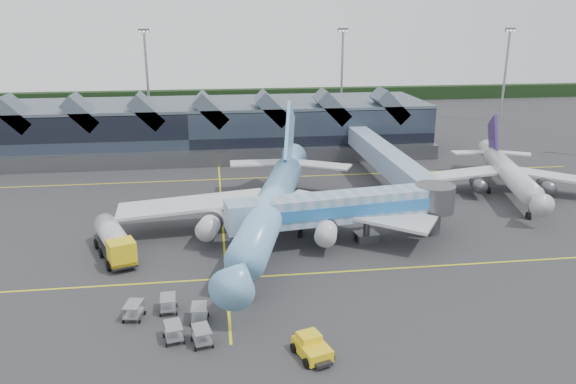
{
  "coord_description": "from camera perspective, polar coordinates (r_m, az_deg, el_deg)",
  "views": [
    {
      "loc": [
        -0.73,
        -59.73,
        25.54
      ],
      "look_at": [
        7.95,
        4.26,
        5.0
      ],
      "focal_mm": 35.0,
      "sensor_mm": 36.0,
      "label": 1
    }
  ],
  "objects": [
    {
      "name": "ground",
      "position": [
        64.96,
        -6.49,
        -5.63
      ],
      "size": [
        260.0,
        260.0,
        0.0
      ],
      "primitive_type": "plane",
      "color": "#2B2B2D",
      "rests_on": "ground"
    },
    {
      "name": "taxi_stripes",
      "position": [
        74.26,
        -6.7,
        -2.59
      ],
      "size": [
        120.0,
        60.0,
        0.01
      ],
      "color": "yellow",
      "rests_on": "ground"
    },
    {
      "name": "tree_line_far",
      "position": [
        171.35,
        -7.51,
        9.6
      ],
      "size": [
        260.0,
        4.0,
        4.0
      ],
      "primitive_type": "cube",
      "color": "black",
      "rests_on": "ground"
    },
    {
      "name": "terminal",
      "position": [
        109.14,
        -9.93,
        6.47
      ],
      "size": [
        90.0,
        22.25,
        12.52
      ],
      "color": "black",
      "rests_on": "ground"
    },
    {
      "name": "light_masts",
      "position": [
        125.12,
        2.37,
        11.64
      ],
      "size": [
        132.4,
        42.56,
        22.45
      ],
      "color": "gray",
      "rests_on": "ground"
    },
    {
      "name": "main_airliner",
      "position": [
        66.82,
        -1.52,
        -1.0
      ],
      "size": [
        37.29,
        43.72,
        14.24
      ],
      "rotation": [
        0.0,
        0.0,
        -0.26
      ],
      "color": "#76BFF0",
      "rests_on": "ground"
    },
    {
      "name": "regional_jet",
      "position": [
        89.0,
        21.48,
        1.89
      ],
      "size": [
        26.64,
        29.61,
        10.26
      ],
      "rotation": [
        0.0,
        0.0,
        -0.24
      ],
      "color": "silver",
      "rests_on": "ground"
    },
    {
      "name": "jet_bridge",
      "position": [
        65.13,
        7.14,
        -1.52
      ],
      "size": [
        27.56,
        7.65,
        6.24
      ],
      "rotation": [
        0.0,
        0.0,
        0.14
      ],
      "color": "#6B98B3",
      "rests_on": "ground"
    },
    {
      "name": "fuel_truck",
      "position": [
        64.64,
        -17.33,
        -4.54
      ],
      "size": [
        6.01,
        10.6,
        3.6
      ],
      "rotation": [
        0.0,
        0.0,
        0.36
      ],
      "color": "black",
      "rests_on": "ground"
    },
    {
      "name": "pushback_tug",
      "position": [
        45.37,
        2.44,
        -15.48
      ],
      "size": [
        3.2,
        4.15,
        1.68
      ],
      "rotation": [
        0.0,
        0.0,
        0.3
      ],
      "color": "yellow",
      "rests_on": "ground"
    },
    {
      "name": "baggage_carts",
      "position": [
        49.87,
        -11.41,
        -12.44
      ],
      "size": [
        7.69,
        7.97,
        1.47
      ],
      "rotation": [
        0.0,
        0.0,
        -0.05
      ],
      "color": "gray",
      "rests_on": "ground"
    }
  ]
}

